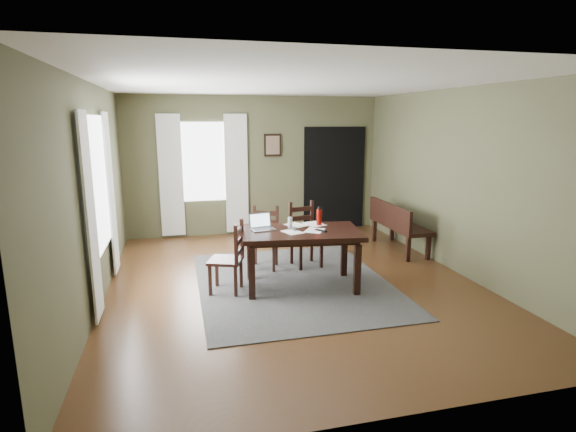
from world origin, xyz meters
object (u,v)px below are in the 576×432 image
object	(u,v)px
chair_back_right	(305,235)
bench	(396,222)
chair_back_left	(265,239)
water_bottle	(319,217)
laptop	(262,225)
dining_table	(301,237)
chair_end	(229,258)

from	to	relation	value
chair_back_right	bench	size ratio (longest dim) A/B	0.66
chair_back_left	water_bottle	xyz separation A→B (m)	(0.64, -0.69, 0.46)
bench	water_bottle	world-z (taller)	water_bottle
laptop	chair_back_right	bearing A→B (deg)	30.47
chair_back_right	bench	distance (m)	1.81
chair_back_left	water_bottle	distance (m)	1.05
chair_back_right	dining_table	bearing A→B (deg)	-117.87
dining_table	chair_back_right	size ratio (longest dim) A/B	1.71
water_bottle	bench	bearing A→B (deg)	31.32
chair_back_right	water_bottle	world-z (taller)	water_bottle
bench	water_bottle	size ratio (longest dim) A/B	5.63
chair_end	bench	size ratio (longest dim) A/B	0.64
dining_table	chair_end	xyz separation A→B (m)	(-0.97, 0.04, -0.23)
chair_end	bench	bearing A→B (deg)	132.51
chair_end	water_bottle	bearing A→B (deg)	118.57
chair_back_right	water_bottle	size ratio (longest dim) A/B	3.73
water_bottle	chair_back_right	bearing A→B (deg)	91.33
chair_back_left	chair_end	bearing A→B (deg)	-106.51
laptop	water_bottle	distance (m)	0.83
chair_end	laptop	bearing A→B (deg)	128.20
chair_back_right	chair_end	bearing A→B (deg)	-155.08
chair_end	water_bottle	world-z (taller)	water_bottle
chair_back_left	laptop	bearing A→B (deg)	-84.29
bench	laptop	bearing A→B (deg)	113.26
bench	laptop	distance (m)	2.83
chair_back_right	water_bottle	xyz separation A→B (m)	(0.02, -0.66, 0.43)
dining_table	laptop	xyz separation A→B (m)	(-0.50, 0.20, 0.15)
chair_back_left	chair_back_right	world-z (taller)	chair_back_right
chair_end	bench	world-z (taller)	chair_end
chair_back_right	laptop	world-z (taller)	laptop
dining_table	chair_back_left	world-z (taller)	chair_back_left
chair_end	chair_back_left	size ratio (longest dim) A/B	1.01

